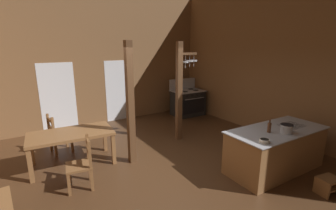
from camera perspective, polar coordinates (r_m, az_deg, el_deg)
ground_plane at (r=5.21m, az=1.42°, el=-15.69°), size 7.65×8.65×0.10m
wall_back at (r=8.14m, az=-14.82°, el=10.90°), size 7.65×0.14×4.29m
wall_right at (r=7.12m, az=25.84°, el=9.57°), size 0.14×8.65×4.29m
glazed_door_back_left at (r=7.86m, az=-24.83°, el=1.71°), size 1.00×0.01×2.05m
glazed_panel_back_right at (r=8.32m, az=-11.94°, el=3.34°), size 0.84×0.01×2.05m
kitchen_island at (r=5.47m, az=24.30°, el=-9.70°), size 2.19×1.03×0.89m
stove_range at (r=8.86m, az=4.73°, el=0.65°), size 1.16×0.85×1.32m
support_post_with_pot_rack at (r=6.37m, az=2.90°, el=4.02°), size 0.62×0.22×2.64m
support_post_center at (r=5.10m, az=-9.04°, el=0.13°), size 0.14×0.14×2.64m
step_stool at (r=5.21m, az=34.01°, el=-15.48°), size 0.41×0.35×0.30m
dining_table at (r=5.52m, az=-22.18°, el=-6.96°), size 1.77×1.04×0.74m
ladderback_chair_near_window at (r=6.36m, az=-24.86°, el=-6.40°), size 0.50×0.50×0.95m
ladderback_chair_by_post at (r=4.69m, az=-19.92°, el=-13.20°), size 0.51×0.51×0.95m
stockpot_on_counter at (r=5.13m, az=26.54°, el=-5.11°), size 0.30×0.23×0.18m
mixing_bowl_on_counter at (r=4.52m, az=22.09°, el=-7.94°), size 0.17×0.17×0.06m
bottle_tall_on_counter at (r=5.03m, az=23.10°, el=-4.95°), size 0.07×0.07×0.26m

